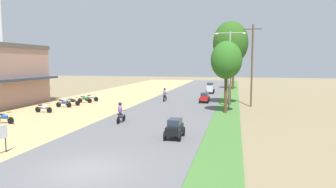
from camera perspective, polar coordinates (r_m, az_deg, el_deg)
ground_plane at (r=14.58m, az=-14.99°, el=-13.79°), size 180.00×180.00×0.00m
road_strip at (r=14.56m, az=-15.00°, el=-13.64°), size 9.00×140.00×0.08m
median_strip at (r=13.08m, az=8.69°, el=-15.86°), size 2.40×140.00×0.06m
parked_motorbike_second at (r=27.28m, az=-28.36°, el=-3.89°), size 1.80×0.54×0.94m
parked_motorbike_third at (r=31.56m, az=-22.25°, el=-2.38°), size 1.80×0.54×0.94m
parked_motorbike_fourth at (r=34.50m, az=-18.93°, el=-1.58°), size 1.80×0.54×0.94m
parked_motorbike_fifth at (r=35.65m, az=-17.42°, el=-1.30°), size 1.80×0.54×0.94m
parked_motorbike_sixth at (r=37.61m, az=-15.28°, el=-0.87°), size 1.80×0.54×0.94m
parked_motorbike_seventh at (r=39.00m, az=-14.11°, el=-0.60°), size 1.80×0.54×0.94m
median_tree_nearest at (r=29.37m, az=10.88°, el=6.21°), size 2.93×2.93×6.83m
median_tree_second at (r=35.33m, az=11.63°, el=9.30°), size 3.91×3.91×9.42m
median_tree_third at (r=56.14m, az=12.21°, el=7.78°), size 3.36×3.36×8.61m
streetlamp_near at (r=32.26m, az=11.47°, el=5.41°), size 3.16×0.20×7.97m
streetlamp_mid at (r=59.57m, az=12.01°, el=5.60°), size 3.16×0.20×8.00m
utility_pole_near at (r=34.58m, az=15.46°, el=5.39°), size 1.80×0.20×8.96m
car_hatchback_black at (r=19.41m, az=1.25°, el=-6.33°), size 1.04×2.00×1.23m
car_sedan_red at (r=36.72m, az=6.86°, el=-0.57°), size 1.10×2.26×1.19m
car_van_silver at (r=47.65m, az=7.92°, el=1.25°), size 1.19×2.41×1.67m
motorbike_ahead_second at (r=24.55m, az=-8.85°, el=-3.55°), size 0.54×1.80×1.66m
motorbike_ahead_third at (r=37.61m, az=-0.61°, el=-0.20°), size 0.54×1.80×1.66m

